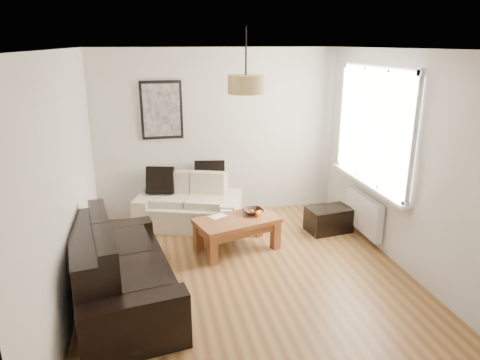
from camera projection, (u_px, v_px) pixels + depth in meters
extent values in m
plane|color=brown|center=(251.00, 280.00, 5.10)|extent=(4.50, 4.50, 0.00)
cube|color=white|center=(364.00, 213.00, 6.10)|extent=(0.10, 0.90, 0.52)
cylinder|color=tan|center=(246.00, 84.00, 4.71)|extent=(0.40, 0.40, 0.20)
cube|color=black|center=(329.00, 219.00, 6.40)|extent=(0.68, 0.49, 0.36)
cube|color=black|center=(160.00, 180.00, 6.54)|extent=(0.43, 0.23, 0.41)
cube|color=black|center=(210.00, 175.00, 6.68)|extent=(0.48, 0.21, 0.46)
imported|color=black|center=(253.00, 212.00, 5.91)|extent=(0.32, 0.32, 0.07)
sphere|color=orange|center=(258.00, 214.00, 5.81)|extent=(0.09, 0.09, 0.08)
sphere|color=orange|center=(260.00, 213.00, 5.84)|extent=(0.10, 0.10, 0.08)
sphere|color=orange|center=(252.00, 211.00, 5.89)|extent=(0.06, 0.06, 0.06)
cube|color=white|center=(218.00, 216.00, 5.83)|extent=(0.27, 0.24, 0.01)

